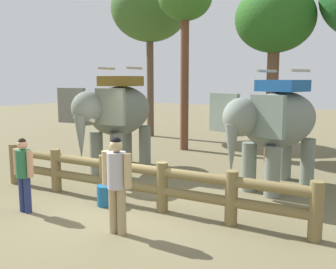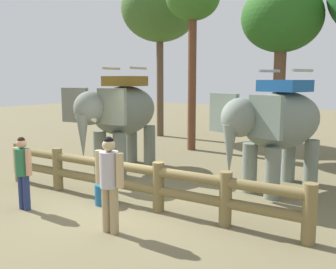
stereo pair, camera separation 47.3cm
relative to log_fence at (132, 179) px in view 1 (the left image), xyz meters
name	(u,v)px [view 1 (the left image)]	position (x,y,z in m)	size (l,w,h in m)	color
ground_plane	(124,209)	(0.00, -0.28, -0.60)	(60.00, 60.00, 0.00)	#6C6345
log_fence	(132,179)	(0.00, 0.00, 0.00)	(7.71, 0.84, 1.05)	olive
elephant_near_left	(117,113)	(-2.35, 2.25, 1.14)	(2.12, 3.67, 3.09)	slate
elephant_center	(276,123)	(2.16, 2.95, 1.07)	(2.29, 3.56, 2.98)	slate
tourist_woman_in_black	(117,178)	(0.71, -1.30, 0.41)	(0.62, 0.36, 1.75)	tan
tourist_man_in_blue	(24,170)	(-1.61, -1.53, 0.30)	(0.55, 0.31, 1.56)	navy
tree_far_left	(275,22)	(1.02, 6.07, 3.95)	(2.54, 2.54, 5.74)	brown
tree_far_right	(185,3)	(-2.46, 6.29, 4.92)	(2.02, 2.02, 6.61)	brown
tree_deep_back	(150,9)	(-5.64, 8.43, 5.33)	(3.59, 3.59, 7.50)	brown
feed_bucket	(106,195)	(-0.50, -0.31, -0.38)	(0.37, 0.37, 0.45)	#19598C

